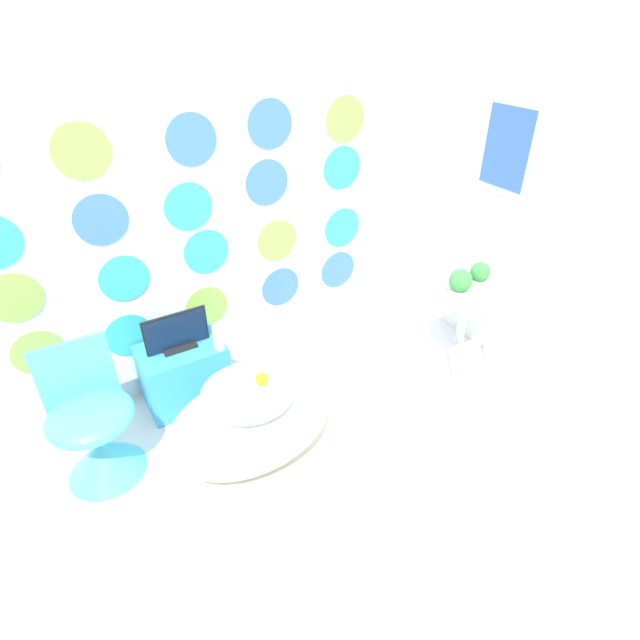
{
  "coord_description": "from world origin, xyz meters",
  "views": [
    {
      "loc": [
        -0.9,
        -1.32,
        2.41
      ],
      "look_at": [
        0.4,
        0.79,
        0.78
      ],
      "focal_mm": 28.0,
      "sensor_mm": 36.0,
      "label": 1
    }
  ],
  "objects_px": {
    "vase": "(218,337)",
    "potted_plant_right": "(479,276)",
    "bathtub": "(251,422)",
    "chair": "(97,436)",
    "tv": "(177,333)",
    "potted_plant_left": "(460,284)"
  },
  "relations": [
    {
      "from": "tv",
      "to": "potted_plant_left",
      "type": "distance_m",
      "value": 1.96
    },
    {
      "from": "chair",
      "to": "vase",
      "type": "bearing_deg",
      "value": 14.47
    },
    {
      "from": "vase",
      "to": "potted_plant_right",
      "type": "relative_size",
      "value": 0.85
    },
    {
      "from": "bathtub",
      "to": "vase",
      "type": "xyz_separation_m",
      "value": [
        0.05,
        0.57,
        0.26
      ]
    },
    {
      "from": "chair",
      "to": "potted_plant_left",
      "type": "relative_size",
      "value": 3.78
    },
    {
      "from": "chair",
      "to": "bathtub",
      "type": "bearing_deg",
      "value": -23.24
    },
    {
      "from": "bathtub",
      "to": "potted_plant_right",
      "type": "xyz_separation_m",
      "value": [
        1.85,
        0.04,
        0.45
      ]
    },
    {
      "from": "chair",
      "to": "tv",
      "type": "relative_size",
      "value": 1.97
    },
    {
      "from": "bathtub",
      "to": "chair",
      "type": "xyz_separation_m",
      "value": [
        -0.81,
        0.35,
        0.02
      ]
    },
    {
      "from": "tv",
      "to": "vase",
      "type": "height_order",
      "value": "tv"
    },
    {
      "from": "potted_plant_right",
      "to": "vase",
      "type": "bearing_deg",
      "value": 163.74
    },
    {
      "from": "bathtub",
      "to": "potted_plant_left",
      "type": "xyz_separation_m",
      "value": [
        1.66,
        0.04,
        0.44
      ]
    },
    {
      "from": "vase",
      "to": "potted_plant_right",
      "type": "distance_m",
      "value": 1.88
    },
    {
      "from": "tv",
      "to": "vase",
      "type": "relative_size",
      "value": 2.18
    },
    {
      "from": "potted_plant_left",
      "to": "chair",
      "type": "bearing_deg",
      "value": 173.04
    },
    {
      "from": "tv",
      "to": "potted_plant_left",
      "type": "bearing_deg",
      "value": -19.93
    },
    {
      "from": "potted_plant_right",
      "to": "tv",
      "type": "bearing_deg",
      "value": 161.72
    },
    {
      "from": "potted_plant_left",
      "to": "potted_plant_right",
      "type": "height_order",
      "value": "potted_plant_right"
    },
    {
      "from": "bathtub",
      "to": "potted_plant_right",
      "type": "relative_size",
      "value": 4.45
    },
    {
      "from": "potted_plant_left",
      "to": "vase",
      "type": "bearing_deg",
      "value": 162.05
    },
    {
      "from": "tv",
      "to": "potted_plant_left",
      "type": "height_order",
      "value": "potted_plant_left"
    },
    {
      "from": "tv",
      "to": "vase",
      "type": "distance_m",
      "value": 0.27
    }
  ]
}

